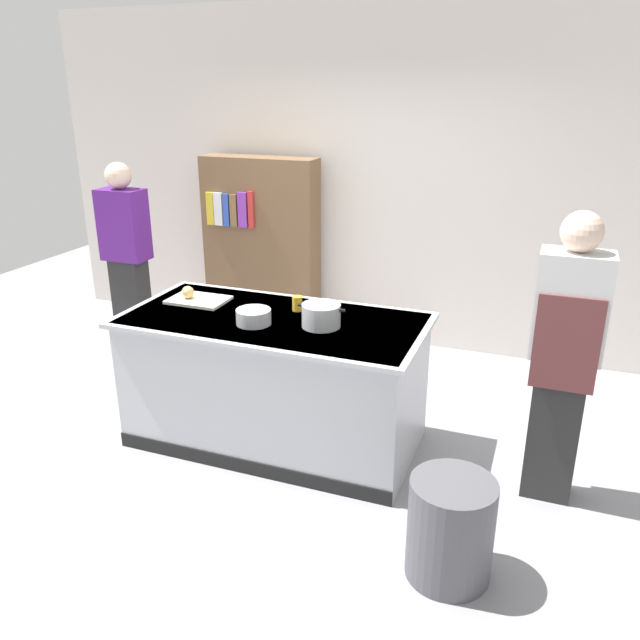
% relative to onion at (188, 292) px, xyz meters
% --- Properties ---
extents(ground_plane, '(10.00, 10.00, 0.00)m').
position_rel_onion_xyz_m(ground_plane, '(0.70, -0.10, -0.96)').
color(ground_plane, gray).
extents(back_wall, '(6.40, 0.12, 3.00)m').
position_rel_onion_xyz_m(back_wall, '(0.70, 2.00, 0.54)').
color(back_wall, silver).
rests_on(back_wall, ground_plane).
extents(counter_island, '(1.98, 0.98, 0.90)m').
position_rel_onion_xyz_m(counter_island, '(0.70, -0.10, -0.50)').
color(counter_island, '#B7BABF').
rests_on(counter_island, ground_plane).
extents(cutting_board, '(0.40, 0.28, 0.02)m').
position_rel_onion_xyz_m(cutting_board, '(0.07, 0.02, -0.05)').
color(cutting_board, silver).
rests_on(cutting_board, counter_island).
extents(onion, '(0.09, 0.09, 0.09)m').
position_rel_onion_xyz_m(onion, '(0.00, 0.00, 0.00)').
color(onion, tan).
rests_on(onion, cutting_board).
extents(stock_pot, '(0.31, 0.24, 0.15)m').
position_rel_onion_xyz_m(stock_pot, '(1.04, -0.13, 0.01)').
color(stock_pot, '#B7BABF').
rests_on(stock_pot, counter_island).
extents(mixing_bowl, '(0.22, 0.22, 0.10)m').
position_rel_onion_xyz_m(mixing_bowl, '(0.63, -0.24, -0.02)').
color(mixing_bowl, '#B7BABF').
rests_on(mixing_bowl, counter_island).
extents(juice_cup, '(0.07, 0.07, 0.10)m').
position_rel_onion_xyz_m(juice_cup, '(0.79, 0.09, -0.01)').
color(juice_cup, yellow).
rests_on(juice_cup, counter_island).
extents(trash_bin, '(0.43, 0.43, 0.54)m').
position_rel_onion_xyz_m(trash_bin, '(2.04, -0.98, -0.69)').
color(trash_bin, '#4C4C51').
rests_on(trash_bin, ground_plane).
extents(person_chef, '(0.38, 0.25, 1.72)m').
position_rel_onion_xyz_m(person_chef, '(2.48, -0.09, -0.05)').
color(person_chef, '#2A2A2A').
rests_on(person_chef, ground_plane).
extents(person_guest, '(0.38, 0.24, 1.72)m').
position_rel_onion_xyz_m(person_guest, '(-1.09, 0.78, -0.05)').
color(person_guest, '#282828').
rests_on(person_guest, ground_plane).
extents(bookshelf, '(1.10, 0.31, 1.70)m').
position_rel_onion_xyz_m(bookshelf, '(-0.25, 1.70, -0.11)').
color(bookshelf, brown).
rests_on(bookshelf, ground_plane).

